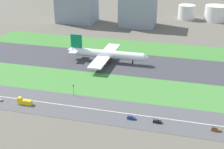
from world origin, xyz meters
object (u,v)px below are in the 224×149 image
object	(u,v)px
car_4	(157,121)
traffic_light	(74,89)
fuel_tank_west	(187,12)
fuel_tank_centre	(216,13)
car_1	(131,118)
terminal_building	(77,0)
car_5	(215,129)
airliner	(106,54)
truck_1	(24,102)
hangar_building	(138,8)

from	to	relation	value
car_4	traffic_light	bearing A→B (deg)	-18.83
fuel_tank_west	fuel_tank_centre	distance (m)	32.46
car_1	traffic_light	size ratio (longest dim) A/B	0.61
car_4	terminal_building	bearing A→B (deg)	-58.79
car_5	car_4	bearing A→B (deg)	0.00
car_4	terminal_building	world-z (taller)	terminal_building
airliner	truck_1	xyz separation A→B (m)	(-25.71, -78.00, -4.56)
airliner	truck_1	size ratio (longest dim) A/B	7.74
hangar_building	fuel_tank_west	distance (m)	67.26
car_4	terminal_building	distance (m)	225.70
airliner	terminal_building	bearing A→B (deg)	120.14
hangar_building	car_4	bearing A→B (deg)	-76.21
traffic_light	airliner	bearing A→B (deg)	87.49
fuel_tank_west	truck_1	bearing A→B (deg)	-108.13
fuel_tank_west	car_5	bearing A→B (deg)	-83.48
truck_1	car_5	bearing A→B (deg)	-180.00
car_4	hangar_building	distance (m)	198.49
fuel_tank_west	fuel_tank_centre	world-z (taller)	fuel_tank_centre
airliner	hangar_building	size ratio (longest dim) A/B	1.74
fuel_tank_centre	truck_1	bearing A→B (deg)	-114.91
car_4	car_5	distance (m)	28.85
truck_1	hangar_building	world-z (taller)	hangar_building
terminal_building	fuel_tank_centre	bearing A→B (deg)	16.65
car_1	car_4	bearing A→B (deg)	-180.00
truck_1	car_4	size ratio (longest dim) A/B	1.91
fuel_tank_centre	traffic_light	bearing A→B (deg)	-111.66
hangar_building	terminal_building	bearing A→B (deg)	180.00
car_4	traffic_light	size ratio (longest dim) A/B	0.61
car_1	hangar_building	size ratio (longest dim) A/B	0.12
hangar_building	traffic_light	bearing A→B (deg)	-91.86
car_4	car_1	xyz separation A→B (m)	(-13.69, 0.00, 0.00)
traffic_light	terminal_building	distance (m)	186.32
car_4	terminal_building	xyz separation A→B (m)	(-116.31, 192.00, 23.39)
airliner	terminal_building	size ratio (longest dim) A/B	1.34
terminal_building	hangar_building	distance (m)	69.43
fuel_tank_centre	terminal_building	bearing A→B (deg)	-163.35
traffic_light	terminal_building	size ratio (longest dim) A/B	0.15
traffic_light	fuel_tank_centre	distance (m)	235.68
car_5	terminal_building	bearing A→B (deg)	-52.91
car_5	fuel_tank_west	xyz separation A→B (m)	(-27.10, 237.00, 7.20)
truck_1	car_4	distance (m)	75.85
fuel_tank_centre	car_4	bearing A→B (deg)	-98.21
hangar_building	fuel_tank_west	size ratio (longest dim) A/B	1.97
hangar_building	fuel_tank_centre	distance (m)	93.48
airliner	car_4	distance (m)	92.87
terminal_building	fuel_tank_west	xyz separation A→B (m)	(118.06, 45.00, -16.18)
car_1	hangar_building	xyz separation A→B (m)	(-33.42, 192.00, 17.78)
airliner	fuel_tank_west	distance (m)	167.26
truck_1	fuel_tank_west	world-z (taller)	fuel_tank_west
airliner	car_1	bearing A→B (deg)	-64.96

